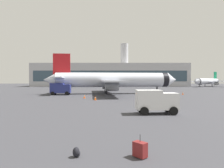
% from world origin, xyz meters
% --- Properties ---
extents(airplane_at_gate, '(35.77, 32.33, 10.50)m').
position_xyz_m(airplane_at_gate, '(0.36, 50.81, 3.66)').
color(airplane_at_gate, silver).
rests_on(airplane_at_gate, ground).
extents(airplane_taxiing, '(23.47, 22.12, 8.33)m').
position_xyz_m(airplane_taxiing, '(52.27, 107.90, 2.90)').
color(airplane_taxiing, silver).
rests_on(airplane_taxiing, ground).
extents(service_truck, '(4.91, 2.75, 2.90)m').
position_xyz_m(service_truck, '(-12.39, 46.14, 1.61)').
color(service_truck, navy).
rests_on(service_truck, ground).
extents(cargo_van, '(4.48, 2.48, 2.60)m').
position_xyz_m(cargo_van, '(5.01, 18.42, 1.45)').
color(cargo_van, white).
rests_on(cargo_van, ground).
extents(safety_cone_near, '(0.44, 0.44, 0.68)m').
position_xyz_m(safety_cone_near, '(-5.33, 37.33, 0.34)').
color(safety_cone_near, '#F2590C').
rests_on(safety_cone_near, ground).
extents(safety_cone_mid, '(0.44, 0.44, 0.63)m').
position_xyz_m(safety_cone_mid, '(9.06, 35.28, 0.31)').
color(safety_cone_mid, '#F2590C').
rests_on(safety_cone_mid, ground).
extents(safety_cone_far, '(0.44, 0.44, 0.78)m').
position_xyz_m(safety_cone_far, '(-2.83, 33.40, 0.38)').
color(safety_cone_far, '#F2590C').
rests_on(safety_cone_far, ground).
extents(safety_cone_outer, '(0.44, 0.44, 0.69)m').
position_xyz_m(safety_cone_outer, '(18.00, 47.50, 0.34)').
color(safety_cone_outer, '#F2590C').
rests_on(safety_cone_outer, ground).
extents(rolling_suitcase, '(0.73, 0.74, 1.10)m').
position_xyz_m(rolling_suitcase, '(1.56, 5.83, 0.39)').
color(rolling_suitcase, maroon).
rests_on(rolling_suitcase, ground).
extents(traveller_backpack, '(0.36, 0.40, 0.48)m').
position_xyz_m(traveller_backpack, '(-1.48, 5.88, 0.23)').
color(traveller_backpack, black).
rests_on(traveller_backpack, ground).
extents(terminal_building, '(86.81, 21.02, 24.81)m').
position_xyz_m(terminal_building, '(-0.77, 116.50, 6.52)').
color(terminal_building, '#B2B2B7').
rests_on(terminal_building, ground).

